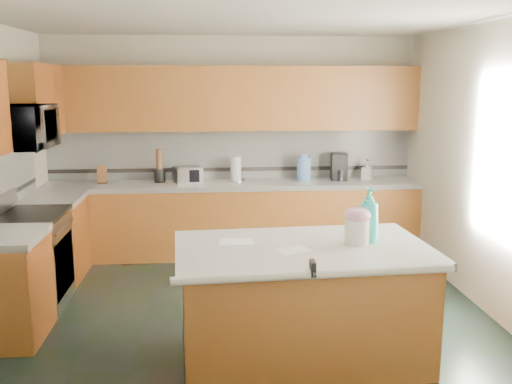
{
  "coord_description": "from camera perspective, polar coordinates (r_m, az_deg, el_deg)",
  "views": [
    {
      "loc": [
        -0.28,
        -4.92,
        2.16
      ],
      "look_at": [
        0.15,
        0.35,
        1.12
      ],
      "focal_mm": 40.0,
      "sensor_mm": 36.0,
      "label": 1
    }
  ],
  "objects": [
    {
      "name": "floor",
      "position": [
        5.38,
        -1.32,
        -12.54
      ],
      "size": [
        4.6,
        4.6,
        0.0
      ],
      "primitive_type": "plane",
      "color": "black",
      "rests_on": "ground"
    },
    {
      "name": "ceiling",
      "position": [
        4.96,
        -1.47,
        17.37
      ],
      "size": [
        4.6,
        4.6,
        0.0
      ],
      "primitive_type": "plane",
      "color": "white",
      "rests_on": "ground"
    },
    {
      "name": "wall_back",
      "position": [
        7.29,
        -2.44,
        4.74
      ],
      "size": [
        4.6,
        0.04,
        2.7
      ],
      "primitive_type": "cube",
      "color": "beige",
      "rests_on": "ground"
    },
    {
      "name": "wall_front",
      "position": [
        2.74,
        1.42,
        -6.1
      ],
      "size": [
        4.6,
        0.04,
        2.7
      ],
      "primitive_type": "cube",
      "color": "beige",
      "rests_on": "ground"
    },
    {
      "name": "wall_right",
      "position": [
        5.62,
        22.95,
        1.96
      ],
      "size": [
        0.04,
        4.6,
        2.7
      ],
      "primitive_type": "cube",
      "color": "beige",
      "rests_on": "ground"
    },
    {
      "name": "back_base_cab",
      "position": [
        7.14,
        -2.28,
        -2.9
      ],
      "size": [
        4.6,
        0.6,
        0.86
      ],
      "primitive_type": "cube",
      "color": "#58260C",
      "rests_on": "ground"
    },
    {
      "name": "back_countertop",
      "position": [
        7.04,
        -2.31,
        0.73
      ],
      "size": [
        4.6,
        0.64,
        0.06
      ],
      "primitive_type": "cube",
      "color": "white",
      "rests_on": "back_base_cab"
    },
    {
      "name": "back_upper_cab",
      "position": [
        7.06,
        -2.42,
        9.34
      ],
      "size": [
        4.6,
        0.33,
        0.78
      ],
      "primitive_type": "cube",
      "color": "#58260C",
      "rests_on": "wall_back"
    },
    {
      "name": "back_backsplash",
      "position": [
        7.27,
        -2.42,
        3.81
      ],
      "size": [
        4.6,
        0.02,
        0.63
      ],
      "primitive_type": "cube",
      "color": "silver",
      "rests_on": "back_countertop"
    },
    {
      "name": "back_accent_band",
      "position": [
        7.29,
        -2.41,
        2.29
      ],
      "size": [
        4.6,
        0.01,
        0.05
      ],
      "primitive_type": "cube",
      "color": "black",
      "rests_on": "back_countertop"
    },
    {
      "name": "left_base_cab_rear",
      "position": [
        6.67,
        -19.49,
        -4.55
      ],
      "size": [
        0.6,
        0.82,
        0.86
      ],
      "primitive_type": "cube",
      "color": "#58260C",
      "rests_on": "ground"
    },
    {
      "name": "left_counter_rear",
      "position": [
        6.57,
        -19.75,
        -0.68
      ],
      "size": [
        0.64,
        0.82,
        0.06
      ],
      "primitive_type": "cube",
      "color": "white",
      "rests_on": "left_base_cab_rear"
    },
    {
      "name": "left_base_cab_front",
      "position": [
        5.28,
        -23.69,
        -8.99
      ],
      "size": [
        0.6,
        0.72,
        0.86
      ],
      "primitive_type": "cube",
      "color": "#58260C",
      "rests_on": "ground"
    },
    {
      "name": "left_counter_front",
      "position": [
        5.15,
        -24.09,
        -4.16
      ],
      "size": [
        0.64,
        0.72,
        0.06
      ],
      "primitive_type": "cube",
      "color": "white",
      "rests_on": "left_base_cab_front"
    },
    {
      "name": "left_upper_cab_rear",
      "position": [
        6.61,
        -21.19,
        8.48
      ],
      "size": [
        0.33,
        1.09,
        0.78
      ],
      "primitive_type": "cube",
      "color": "#58260C",
      "rests_on": "wall_left"
    },
    {
      "name": "range_body",
      "position": [
        5.94,
        -21.41,
        -6.49
      ],
      "size": [
        0.6,
        0.76,
        0.88
      ],
      "primitive_type": "cube",
      "color": "#B7B7BC",
      "rests_on": "ground"
    },
    {
      "name": "range_oven_door",
      "position": [
        5.88,
        -18.66,
        -6.91
      ],
      "size": [
        0.02,
        0.68,
        0.55
      ],
      "primitive_type": "cube",
      "color": "black",
      "rests_on": "range_body"
    },
    {
      "name": "range_cooktop",
      "position": [
        5.83,
        -21.73,
        -2.17
      ],
      "size": [
        0.62,
        0.78,
        0.04
      ],
      "primitive_type": "cube",
      "color": "black",
      "rests_on": "range_body"
    },
    {
      "name": "range_handle",
      "position": [
        5.77,
        -18.6,
        -3.31
      ],
      "size": [
        0.02,
        0.66,
        0.02
      ],
      "primitive_type": "cylinder",
      "rotation": [
        1.57,
        0.0,
        0.0
      ],
      "color": "#B7B7BC",
      "rests_on": "range_body"
    },
    {
      "name": "range_backguard",
      "position": [
        5.88,
        -24.23,
        -1.04
      ],
      "size": [
        0.06,
        0.76,
        0.18
      ],
      "primitive_type": "cube",
      "color": "#B7B7BC",
      "rests_on": "range_body"
    },
    {
      "name": "microwave",
      "position": [
        5.7,
        -22.33,
        6.0
      ],
      "size": [
        0.5,
        0.73,
        0.41
      ],
      "primitive_type": "imported",
      "rotation": [
        0.0,
        0.0,
        1.57
      ],
      "color": "#B7B7BC",
      "rests_on": "wall_left"
    },
    {
      "name": "island_base",
      "position": [
        4.54,
        4.58,
        -11.32
      ],
      "size": [
        1.89,
        1.15,
        0.86
      ],
      "primitive_type": "cube",
      "rotation": [
        0.0,
        0.0,
        0.06
      ],
      "color": "#58260C",
      "rests_on": "ground"
    },
    {
      "name": "island_top",
      "position": [
        4.38,
        4.67,
        -5.76
      ],
      "size": [
        1.99,
        1.26,
        0.06
      ],
      "primitive_type": "cube",
      "rotation": [
        0.0,
        0.0,
        0.06
      ],
      "color": "white",
      "rests_on": "island_base"
    },
    {
      "name": "island_bullnose",
      "position": [
        3.85,
        6.06,
        -8.22
      ],
      "size": [
        1.93,
        0.17,
        0.06
      ],
      "primitive_type": "cylinder",
      "rotation": [
        0.0,
        1.57,
        0.06
      ],
      "color": "white",
      "rests_on": "island_base"
    },
    {
      "name": "treat_jar",
      "position": [
        4.45,
        10.04,
        -3.93
      ],
      "size": [
        0.24,
        0.24,
        0.2
      ],
      "primitive_type": "cylinder",
      "rotation": [
        0.0,
        0.0,
        0.33
      ],
      "color": "white",
      "rests_on": "island_top"
    },
    {
      "name": "treat_jar_lid",
      "position": [
        4.42,
        10.1,
        -2.3
      ],
      "size": [
        0.21,
        0.21,
        0.13
      ],
      "primitive_type": "ellipsoid",
      "color": "pink",
      "rests_on": "treat_jar"
    },
    {
      "name": "treat_jar_knob",
      "position": [
        4.41,
        10.12,
        -1.73
      ],
      "size": [
        0.07,
        0.02,
        0.02
      ],
      "primitive_type": "cylinder",
      "rotation": [
        0.0,
        1.57,
        0.0
      ],
      "color": "tan",
      "rests_on": "treat_jar_lid"
    },
    {
      "name": "treat_jar_knob_end_l",
      "position": [
        4.4,
        9.69,
        -1.74
      ],
      "size": [
        0.04,
        0.04,
        0.04
      ],
      "primitive_type": "sphere",
      "color": "tan",
      "rests_on": "treat_jar_lid"
    },
    {
      "name": "treat_jar_knob_end_r",
      "position": [
        4.42,
        10.54,
        -1.72
      ],
      "size": [
        0.04,
        0.04,
        0.04
      ],
      "primitive_type": "sphere",
      "color": "tan",
      "rests_on": "treat_jar_lid"
    },
    {
      "name": "soap_bottle_island",
      "position": [
        4.5,
        11.21,
        -2.28
      ],
      "size": [
        0.21,
        0.21,
        0.43
      ],
      "primitive_type": "imported",
      "rotation": [
        0.0,
        0.0,
        0.31
      ],
      "color": "#2CB7B6",
      "rests_on": "island_top"
    },
    {
      "name": "paper_sheet_a",
      "position": [
        4.26,
        3.72,
        -5.8
      ],
      "size": [
        0.31,
        0.28,
        0.0
      ],
      "primitive_type": "cube",
      "rotation": [
        0.0,
        0.0,
        0.44
      ],
      "color": "white",
      "rests_on": "island_top"
    },
    {
      "name": "paper_sheet_b",
      "position": [
        4.47,
        -1.99,
        -4.98
      ],
      "size": [
        0.26,
        0.2,
        0.0
      ],
      "primitive_type": "cube",
      "rotation": [
        0.0,
        0.0,
        -0.01
      ],
      "color": "white",
      "rests_on": "island_top"
    },
    {
      "name": "clamp_body",
      "position": [
        3.85,
        5.68,
        -7.57
      ],
      "size": [
        0.04,
        0.11,
        0.1
      ],
      "primitive_type": "cube",
      "rotation": [
        0.0,
        0.0,
        -0.03
      ],
      "color": "black",
      "rests_on": "island_top"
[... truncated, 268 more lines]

